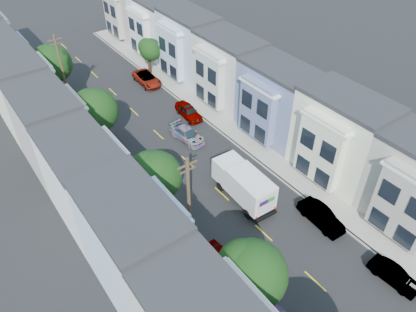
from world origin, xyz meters
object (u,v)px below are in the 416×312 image
(parked_right_c, at_px, (189,111))
(parked_right_d, at_px, (147,79))
(tree_b, at_px, (251,275))
(parked_left_c, at_px, (224,260))
(utility_pole_far, at_px, (64,76))
(tree_e, at_px, (52,64))
(tree_far_r, at_px, (150,50))
(tree_c, at_px, (155,177))
(lead_sedan, at_px, (187,134))
(parked_right_b, at_px, (321,217))
(fedex_truck, at_px, (243,184))
(utility_pole_near, at_px, (189,210))
(parked_left_d, at_px, (149,178))
(tree_d, at_px, (95,111))
(motorcycle, at_px, (415,291))
(parked_right_a, at_px, (394,275))

(parked_right_c, height_order, parked_right_d, parked_right_c)
(tree_b, bearing_deg, parked_left_c, 72.48)
(utility_pole_far, bearing_deg, parked_left_c, -87.20)
(tree_e, relative_size, tree_far_r, 1.44)
(tree_c, xyz_separation_m, lead_sedan, (8.52, 8.15, -4.05))
(parked_right_c, bearing_deg, utility_pole_far, 145.52)
(parked_right_b, bearing_deg, fedex_truck, 121.91)
(tree_b, xyz_separation_m, fedex_truck, (7.60, 9.55, -3.35))
(fedex_truck, height_order, lead_sedan, fedex_truck)
(utility_pole_near, relative_size, parked_left_d, 2.60)
(lead_sedan, relative_size, parked_right_c, 0.97)
(lead_sedan, height_order, parked_right_b, parked_right_b)
(tree_c, relative_size, parked_right_b, 1.53)
(parked_left_d, relative_size, parked_right_c, 0.81)
(tree_b, height_order, fedex_truck, tree_b)
(parked_right_b, bearing_deg, tree_c, 143.51)
(tree_far_r, height_order, parked_left_c, tree_far_r)
(tree_d, bearing_deg, tree_far_r, 42.31)
(tree_b, bearing_deg, fedex_truck, 51.48)
(tree_b, relative_size, motorcycle, 3.34)
(parked_left_c, relative_size, parked_left_d, 1.14)
(tree_far_r, distance_m, utility_pole_near, 32.34)
(utility_pole_near, bearing_deg, parked_right_a, -45.61)
(tree_d, relative_size, tree_e, 0.97)
(tree_d, bearing_deg, motorcycle, -69.54)
(tree_d, bearing_deg, parked_left_d, -80.10)
(fedex_truck, xyz_separation_m, parked_right_d, (3.60, 24.84, -1.08))
(tree_d, distance_m, tree_far_r, 17.89)
(parked_left_d, distance_m, motorcycle, 24.70)
(parked_left_c, distance_m, parked_right_b, 9.90)
(utility_pole_far, relative_size, parked_left_d, 2.60)
(tree_e, bearing_deg, parked_right_b, -71.85)
(tree_e, height_order, parked_left_c, tree_e)
(parked_right_a, bearing_deg, utility_pole_near, 130.80)
(tree_far_r, relative_size, parked_right_d, 0.98)
(tree_b, distance_m, parked_right_b, 12.42)
(parked_right_a, bearing_deg, tree_e, 101.49)
(tree_c, xyz_separation_m, tree_e, (0.00, 24.97, 0.31))
(utility_pole_near, distance_m, parked_left_c, 5.37)
(utility_pole_far, distance_m, parked_right_d, 12.11)
(tree_c, height_order, utility_pole_far, utility_pole_far)
(tree_d, height_order, motorcycle, tree_d)
(tree_c, bearing_deg, parked_left_c, -79.84)
(tree_far_r, xyz_separation_m, parked_right_d, (-2.00, -2.20, -2.83))
(parked_right_d, bearing_deg, parked_right_b, -87.53)
(fedex_truck, height_order, parked_left_c, fedex_truck)
(parked_left_c, distance_m, parked_left_d, 12.11)
(utility_pole_near, xyz_separation_m, parked_right_d, (11.20, 27.28, -4.42))
(tree_e, distance_m, tree_far_r, 13.30)
(parked_right_a, bearing_deg, tree_c, 120.43)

